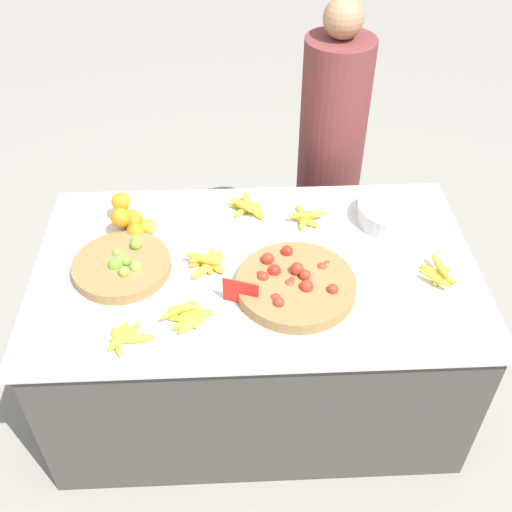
# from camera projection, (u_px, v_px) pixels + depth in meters

# --- Properties ---
(ground_plane) EXTENTS (12.00, 12.00, 0.00)m
(ground_plane) POSITION_uv_depth(u_px,v_px,m) (256.00, 382.00, 2.93)
(ground_plane) COLOR gray
(market_table) EXTENTS (1.78, 1.07, 0.78)m
(market_table) POSITION_uv_depth(u_px,v_px,m) (256.00, 329.00, 2.67)
(market_table) COLOR #4C4742
(market_table) RESTS_ON ground_plane
(lime_bowl) EXTENTS (0.39, 0.39, 0.09)m
(lime_bowl) POSITION_uv_depth(u_px,v_px,m) (122.00, 266.00, 2.37)
(lime_bowl) COLOR olive
(lime_bowl) RESTS_ON market_table
(tomato_basket) EXTENTS (0.46, 0.46, 0.10)m
(tomato_basket) POSITION_uv_depth(u_px,v_px,m) (295.00, 284.00, 2.29)
(tomato_basket) COLOR olive
(tomato_basket) RESTS_ON market_table
(orange_pile) EXTENTS (0.19, 0.21, 0.14)m
(orange_pile) POSITION_uv_depth(u_px,v_px,m) (130.00, 219.00, 2.55)
(orange_pile) COLOR orange
(orange_pile) RESTS_ON market_table
(metal_bowl) EXTENTS (0.31, 0.31, 0.08)m
(metal_bowl) POSITION_uv_depth(u_px,v_px,m) (393.00, 213.00, 2.60)
(metal_bowl) COLOR #B7B7BF
(metal_bowl) RESTS_ON market_table
(price_sign) EXTENTS (0.13, 0.05, 0.11)m
(price_sign) POSITION_uv_depth(u_px,v_px,m) (241.00, 293.00, 2.22)
(price_sign) COLOR red
(price_sign) RESTS_ON market_table
(banana_bunch_front_right) EXTENTS (0.20, 0.16, 0.06)m
(banana_bunch_front_right) POSITION_uv_depth(u_px,v_px,m) (188.00, 316.00, 2.18)
(banana_bunch_front_right) COLOR gold
(banana_bunch_front_right) RESTS_ON market_table
(banana_bunch_back_center) EXTENTS (0.15, 0.19, 0.06)m
(banana_bunch_back_center) POSITION_uv_depth(u_px,v_px,m) (439.00, 274.00, 2.34)
(banana_bunch_back_center) COLOR gold
(banana_bunch_back_center) RESTS_ON market_table
(banana_bunch_middle_left) EXTENTS (0.17, 0.17, 0.03)m
(banana_bunch_middle_left) POSITION_uv_depth(u_px,v_px,m) (124.00, 337.00, 2.11)
(banana_bunch_middle_left) COLOR gold
(banana_bunch_middle_left) RESTS_ON market_table
(banana_bunch_middle_right) EXTENTS (0.18, 0.19, 0.06)m
(banana_bunch_middle_right) POSITION_uv_depth(u_px,v_px,m) (306.00, 217.00, 2.61)
(banana_bunch_middle_right) COLOR gold
(banana_bunch_middle_right) RESTS_ON market_table
(banana_bunch_front_left) EXTENTS (0.17, 0.20, 0.06)m
(banana_bunch_front_left) POSITION_uv_depth(u_px,v_px,m) (207.00, 262.00, 2.39)
(banana_bunch_front_left) COLOR gold
(banana_bunch_front_left) RESTS_ON market_table
(banana_bunch_front_center) EXTENTS (0.17, 0.17, 0.06)m
(banana_bunch_front_center) POSITION_uv_depth(u_px,v_px,m) (247.00, 207.00, 2.67)
(banana_bunch_front_center) COLOR gold
(banana_bunch_front_center) RESTS_ON market_table
(vendor_person) EXTENTS (0.33, 0.33, 1.54)m
(vendor_person) POSITION_uv_depth(u_px,v_px,m) (330.00, 161.00, 3.12)
(vendor_person) COLOR brown
(vendor_person) RESTS_ON ground_plane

